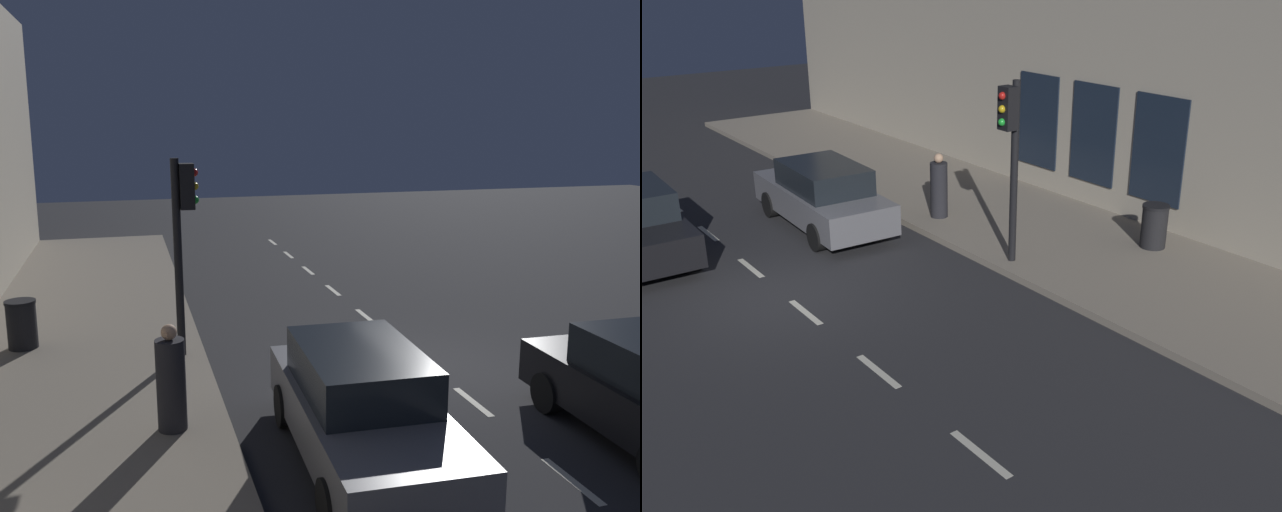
{
  "view_description": "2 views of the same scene",
  "coord_description": "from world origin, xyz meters",
  "views": [
    {
      "loc": [
        5.34,
        10.95,
        4.55
      ],
      "look_at": [
        1.35,
        -2.82,
        1.68
      ],
      "focal_mm": 37.99,
      "sensor_mm": 36.0,
      "label": 1
    },
    {
      "loc": [
        -4.99,
        -12.41,
        6.09
      ],
      "look_at": [
        1.79,
        -3.43,
        1.48
      ],
      "focal_mm": 41.16,
      "sensor_mm": 36.0,
      "label": 2
    }
  ],
  "objects": [
    {
      "name": "ground_plane",
      "position": [
        0.0,
        0.0,
        0.0
      ],
      "size": [
        60.0,
        60.0,
        0.0
      ],
      "primitive_type": "plane",
      "color": "#28282B"
    },
    {
      "name": "sidewalk",
      "position": [
        6.25,
        0.0,
        0.07
      ],
      "size": [
        4.5,
        32.0,
        0.15
      ],
      "color": "gray",
      "rests_on": "ground"
    },
    {
      "name": "building_facade",
      "position": [
        8.8,
        0.0,
        3.94
      ],
      "size": [
        0.65,
        32.0,
        7.88
      ],
      "color": "#B2A893",
      "rests_on": "ground"
    },
    {
      "name": "lane_centre_line",
      "position": [
        0.0,
        -1.0,
        0.0
      ],
      "size": [
        0.12,
        27.2,
        0.01
      ],
      "color": "beige",
      "rests_on": "ground"
    },
    {
      "name": "traffic_light",
      "position": [
        4.34,
        -1.65,
        2.65
      ],
      "size": [
        0.5,
        0.32,
        3.74
      ],
      "color": "black",
      "rests_on": "sidewalk"
    },
    {
      "name": "parked_car_1",
      "position": [
        2.45,
        2.97,
        0.79
      ],
      "size": [
        1.97,
        4.59,
        1.58
      ],
      "rotation": [
        0.0,
        0.0,
        -0.04
      ],
      "color": "slate",
      "rests_on": "ground"
    },
    {
      "name": "pedestrian_0",
      "position": [
        4.84,
        1.55,
        0.87
      ],
      "size": [
        0.56,
        0.56,
        1.58
      ],
      "rotation": [
        0.0,
        0.0,
        5.83
      ],
      "color": "#232328",
      "rests_on": "sidewalk"
    },
    {
      "name": "trash_bin",
      "position": [
        7.42,
        -2.93,
        0.63
      ],
      "size": [
        0.59,
        0.59,
        0.96
      ],
      "color": "black",
      "rests_on": "sidewalk"
    }
  ]
}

